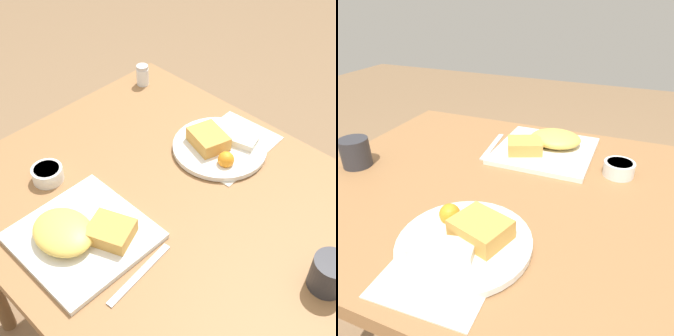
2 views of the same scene
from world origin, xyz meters
The scene contains 8 objects.
dining_table centered at (0.00, 0.00, 0.63)m, with size 1.01×0.85×0.72m.
menu_card centered at (-0.02, 0.27, 0.72)m, with size 0.20×0.27×0.00m.
plate_square_near centered at (-0.05, -0.23, 0.74)m, with size 0.28×0.28×0.06m.
plate_oval_far centered at (-0.03, 0.23, 0.73)m, with size 0.26×0.26×0.05m.
sauce_ramekin centered at (-0.27, -0.17, 0.74)m, with size 0.08×0.08×0.04m.
salt_shaker centered at (-0.42, 0.31, 0.75)m, with size 0.04×0.04×0.07m.
butter_knife centered at (0.11, -0.20, 0.72)m, with size 0.04×0.19×0.00m.
coffee_mug centered at (0.41, 0.05, 0.76)m, with size 0.08×0.08×0.08m.
Camera 1 is at (0.56, -0.57, 1.57)m, focal length 50.00 mm.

